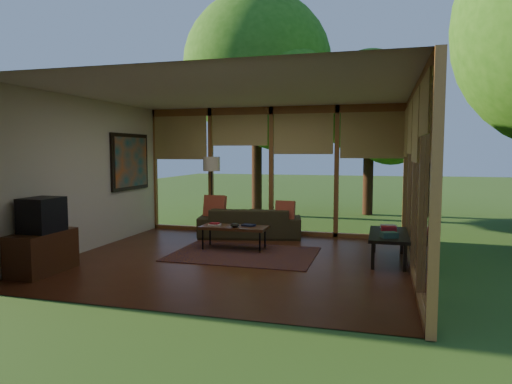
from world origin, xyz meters
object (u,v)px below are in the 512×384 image
(floor_lamp, at_px, (212,168))
(television, at_px, (42,215))
(side_console, at_px, (389,236))
(sofa, at_px, (250,222))
(media_cabinet, at_px, (42,252))
(coffee_table, at_px, (234,228))

(floor_lamp, bearing_deg, television, -108.67)
(side_console, bearing_deg, floor_lamp, 156.77)
(television, xyz_separation_m, floor_lamp, (1.22, 3.63, 0.56))
(sofa, height_order, floor_lamp, floor_lamp)
(media_cabinet, distance_m, side_console, 5.29)
(coffee_table, bearing_deg, media_cabinet, -134.65)
(sofa, bearing_deg, media_cabinet, 46.45)
(media_cabinet, relative_size, floor_lamp, 0.61)
(floor_lamp, bearing_deg, sofa, -9.51)
(sofa, height_order, media_cabinet, sofa)
(television, height_order, coffee_table, television)
(floor_lamp, height_order, side_console, floor_lamp)
(floor_lamp, relative_size, side_console, 1.18)
(coffee_table, bearing_deg, sofa, 92.88)
(television, bearing_deg, floor_lamp, 71.33)
(sofa, relative_size, floor_lamp, 1.26)
(media_cabinet, bearing_deg, side_console, 23.03)
(side_console, bearing_deg, sofa, 152.76)
(television, bearing_deg, coffee_table, 45.61)
(sofa, xyz_separation_m, coffee_table, (0.06, -1.25, 0.09))
(media_cabinet, height_order, side_console, media_cabinet)
(sofa, bearing_deg, floor_lamp, -21.46)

